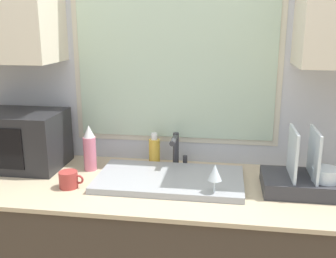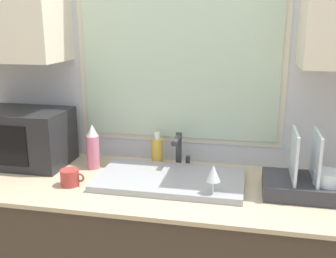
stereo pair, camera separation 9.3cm
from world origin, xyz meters
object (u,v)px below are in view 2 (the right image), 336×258
(microwave, at_px, (22,137))
(spray_bottle, at_px, (93,147))
(soap_bottle, at_px, (157,151))
(faucet, at_px, (179,148))
(dish_rack, at_px, (305,182))
(wine_glass, at_px, (213,175))
(mug_near_sink, at_px, (70,178))

(microwave, bearing_deg, spray_bottle, 0.45)
(spray_bottle, height_order, soap_bottle, spray_bottle)
(faucet, height_order, dish_rack, dish_rack)
(spray_bottle, bearing_deg, faucet, 12.38)
(microwave, distance_m, wine_glass, 1.09)
(microwave, height_order, soap_bottle, microwave)
(microwave, xyz_separation_m, spray_bottle, (0.40, 0.00, -0.03))
(spray_bottle, xyz_separation_m, mug_near_sink, (-0.02, -0.24, -0.08))
(faucet, relative_size, dish_rack, 0.54)
(spray_bottle, bearing_deg, dish_rack, -6.62)
(microwave, bearing_deg, mug_near_sink, -31.66)
(microwave, distance_m, mug_near_sink, 0.46)
(mug_near_sink, distance_m, wine_glass, 0.68)
(mug_near_sink, bearing_deg, faucet, 36.10)
(dish_rack, distance_m, soap_bottle, 0.77)
(dish_rack, xyz_separation_m, mug_near_sink, (-1.07, -0.12, -0.02))
(microwave, height_order, wine_glass, microwave)
(wine_glass, bearing_deg, spray_bottle, 158.32)
(microwave, relative_size, wine_glass, 3.12)
(faucet, bearing_deg, dish_rack, -19.69)
(soap_bottle, bearing_deg, mug_near_sink, -133.33)
(faucet, xyz_separation_m, soap_bottle, (-0.12, 0.02, -0.03))
(wine_glass, bearing_deg, faucet, 120.95)
(mug_near_sink, bearing_deg, spray_bottle, 85.07)
(microwave, bearing_deg, soap_bottle, 9.71)
(microwave, bearing_deg, dish_rack, -4.67)
(faucet, xyz_separation_m, dish_rack, (0.61, -0.22, -0.05))
(spray_bottle, height_order, mug_near_sink, spray_bottle)
(dish_rack, bearing_deg, mug_near_sink, -173.76)
(mug_near_sink, bearing_deg, wine_glass, -1.75)
(faucet, xyz_separation_m, wine_glass, (0.21, -0.36, 0.00))
(faucet, height_order, mug_near_sink, faucet)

